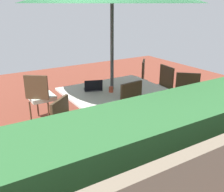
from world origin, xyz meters
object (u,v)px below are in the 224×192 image
chair_west (160,87)px  chair_southwest (136,79)px  dining_table (112,91)px  chair_northwest (187,97)px  cup (111,89)px  laptop (93,88)px  chair_northeast (71,129)px  chair_north (137,109)px  chair_southeast (40,95)px

chair_west → chair_southwest: 0.76m
dining_table → chair_west: bearing=-179.7°
chair_northwest → chair_southwest: same height
chair_southwest → cup: chair_southwest is taller
chair_west → chair_southwest: same height
chair_west → chair_northwest: same height
laptop → chair_northwest: bearing=172.3°
chair_northeast → chair_northwest: bearing=-38.0°
chair_northwest → cup: chair_northwest is taller
chair_northwest → cup: size_ratio=10.22×
chair_west → laptop: 1.54m
chair_north → dining_table: bearing=88.2°
dining_table → laptop: laptop is taller
chair_southeast → cup: bearing=173.4°
chair_southwest → chair_southeast: 2.24m
chair_southeast → laptop: 1.07m
laptop → chair_northeast: bearing=67.6°
chair_northeast → laptop: (-0.83, -0.89, 0.22)m
dining_table → chair_northwest: chair_northwest is taller
chair_southwest → cup: 1.57m
chair_northwest → chair_southeast: (2.29, -1.56, 0.00)m
dining_table → chair_west: chair_west is taller
dining_table → chair_northeast: bearing=34.2°
chair_north → chair_southeast: bearing=121.5°
chair_northwest → cup: (1.30, -0.58, 0.22)m
dining_table → chair_northwest: size_ratio=1.79×
chair_west → chair_northeast: bearing=-63.9°
dining_table → chair_northwest: 1.40m
chair_northeast → chair_north: 1.22m
chair_northeast → cup: chair_northeast is taller
chair_southeast → cup: chair_southeast is taller
dining_table → laptop: 0.37m
chair_west → chair_southwest: size_ratio=1.00×
chair_north → chair_southeast: 1.91m
chair_west → chair_southeast: same height
chair_northwest → cup: bearing=-161.8°
chair_north → chair_southeast: (1.14, -1.53, 0.00)m
chair_north → chair_west: same height
dining_table → chair_northwest: bearing=148.2°
cup → laptop: bearing=-46.8°
chair_northwest → laptop: (1.53, -0.83, 0.22)m
chair_northeast → chair_southeast: (-0.08, -1.62, 0.00)m
cup → chair_north: bearing=105.8°
chair_southwest → laptop: (1.48, 0.68, 0.22)m
chair_north → chair_northwest: size_ratio=1.00×
chair_northeast → cup: (-1.06, -0.65, 0.22)m
chair_northeast → cup: bearing=-8.2°
chair_north → laptop: size_ratio=2.54×
chair_north → cup: bearing=100.5°
chair_northwest → chair_north: bearing=-139.0°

